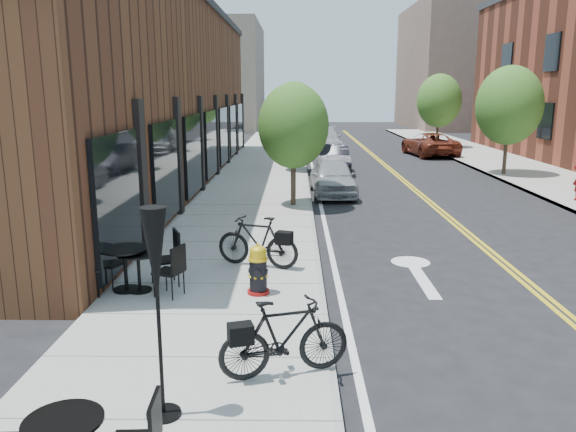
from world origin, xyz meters
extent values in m
plane|color=black|center=(0.00, 0.00, 0.00)|extent=(120.00, 120.00, 0.00)
cube|color=#9E9B93|center=(-2.00, 10.00, 0.06)|extent=(4.00, 70.00, 0.12)
cube|color=#452516|center=(-6.50, 14.00, 3.50)|extent=(5.00, 28.00, 7.00)
cube|color=#726656|center=(-8.00, 48.00, 5.00)|extent=(8.00, 14.00, 10.00)
cube|color=brown|center=(16.00, 50.00, 6.00)|extent=(10.00, 16.00, 12.00)
cylinder|color=#382B1E|center=(-0.60, 9.00, 0.93)|extent=(0.16, 0.16, 1.61)
ellipsoid|color=#29621F|center=(-0.60, 9.00, 2.61)|extent=(2.20, 2.20, 2.64)
cylinder|color=#382B1E|center=(-0.60, 17.00, 0.96)|extent=(0.16, 0.16, 1.68)
ellipsoid|color=#29621F|center=(-0.60, 17.00, 2.72)|extent=(2.30, 2.30, 2.76)
cylinder|color=#382B1E|center=(-0.60, 25.00, 0.91)|extent=(0.16, 0.16, 1.57)
ellipsoid|color=#29621F|center=(-0.60, 25.00, 2.54)|extent=(2.10, 2.10, 2.52)
cylinder|color=#382B1E|center=(-0.60, 33.00, 0.98)|extent=(0.16, 0.16, 1.71)
ellipsoid|color=#29621F|center=(-0.60, 33.00, 2.79)|extent=(2.40, 2.40, 2.88)
cylinder|color=#382B1E|center=(8.60, 16.00, 1.03)|extent=(0.16, 0.16, 1.82)
ellipsoid|color=#29621F|center=(8.60, 16.00, 3.06)|extent=(2.80, 2.80, 3.36)
cylinder|color=#382B1E|center=(8.60, 28.00, 1.03)|extent=(0.16, 0.16, 1.82)
ellipsoid|color=#29621F|center=(8.60, 28.00, 3.06)|extent=(2.80, 2.80, 3.36)
cylinder|color=maroon|center=(-1.19, 0.98, 0.15)|extent=(0.49, 0.49, 0.06)
cylinder|color=black|center=(-1.19, 0.98, 0.45)|extent=(0.38, 0.38, 0.60)
cylinder|color=gold|center=(-1.19, 0.98, 0.76)|extent=(0.43, 0.43, 0.04)
cylinder|color=gold|center=(-1.19, 0.98, 0.84)|extent=(0.37, 0.37, 0.14)
ellipsoid|color=gold|center=(-1.19, 0.98, 0.92)|extent=(0.36, 0.36, 0.17)
cylinder|color=gold|center=(-1.19, 0.98, 1.01)|extent=(0.06, 0.06, 0.06)
imported|color=black|center=(-1.31, 2.56, 0.65)|extent=(1.84, 1.06, 1.07)
imported|color=black|center=(-0.66, -1.97, 0.63)|extent=(1.77, 0.96, 1.02)
cylinder|color=black|center=(-2.60, -4.08, 0.79)|extent=(0.74, 0.74, 0.03)
cylinder|color=black|center=(-3.35, 1.07, 0.13)|extent=(0.56, 0.56, 0.03)
cylinder|color=black|center=(-3.35, 1.07, 0.47)|extent=(0.08, 0.08, 0.68)
cylinder|color=black|center=(-3.35, 1.07, 0.82)|extent=(0.96, 0.96, 0.03)
cylinder|color=black|center=(-3.60, 1.10, 0.14)|extent=(0.63, 0.63, 0.03)
cylinder|color=black|center=(-3.60, 1.10, 0.51)|extent=(0.09, 0.09, 0.76)
cylinder|color=black|center=(-3.60, 1.10, 0.90)|extent=(1.09, 1.09, 0.03)
cylinder|color=black|center=(-2.00, -2.91, 0.14)|extent=(0.39, 0.39, 0.04)
cylinder|color=black|center=(-2.00, -2.91, 1.30)|extent=(0.04, 0.04, 2.30)
cone|color=black|center=(-2.00, -2.91, 1.99)|extent=(0.28, 0.28, 1.02)
imported|color=#989BA0|center=(0.80, 11.37, 0.64)|extent=(1.63, 3.82, 1.29)
imported|color=black|center=(1.19, 17.17, 0.64)|extent=(1.39, 3.88, 1.27)
imported|color=#A7A6AB|center=(1.15, 25.91, 0.75)|extent=(2.13, 5.19, 1.50)
imported|color=maroon|center=(7.19, 24.02, 0.67)|extent=(2.80, 5.03, 1.33)
camera|label=1|loc=(-0.53, -8.53, 3.67)|focal=35.00mm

